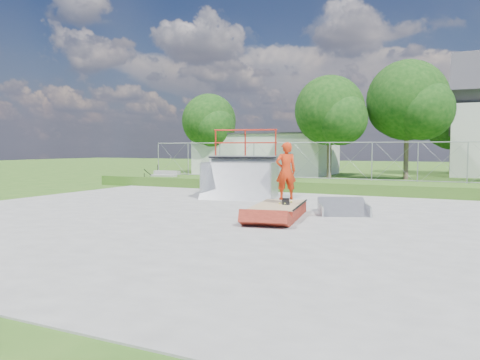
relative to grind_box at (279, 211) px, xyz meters
The scene contains 15 objects.
ground 1.43m from the grind_box, 135.27° to the right, with size 120.00×120.00×0.00m, color #2F5E1A.
concrete_pad 1.43m from the grind_box, 135.27° to the right, with size 20.00×16.00×0.04m, color gray.
grass_berm 8.56m from the grind_box, 96.76° to the left, with size 24.00×3.00×0.50m, color #2F5E1A.
grind_box is the anchor object (origin of this frame).
quarter_pipe 5.35m from the grind_box, 128.33° to the left, with size 2.80×2.37×2.80m, color #9A9DA2, non-canonical shape.
flat_bank_ramp 2.07m from the grind_box, 39.87° to the left, with size 1.42×1.52×0.44m, color #9A9DA2, non-canonical shape.
skateboard 0.37m from the grind_box, 65.84° to the left, with size 0.22×0.80×0.02m, color black.
skater 1.12m from the grind_box, 65.84° to the left, with size 0.62×0.40×1.69m, color red.
concrete_stairs 12.24m from the grind_box, 140.99° to the left, with size 1.50×1.60×0.80m, color gray, non-canonical shape.
chain_link_fence 9.63m from the grind_box, 96.05° to the left, with size 20.00×0.06×1.80m, color #989B9F, non-canonical shape.
utility_building_flat 22.89m from the grind_box, 113.21° to the left, with size 10.00×6.00×3.00m, color silver.
tree_left_near 17.53m from the grind_box, 99.31° to the left, with size 4.76×4.48×6.65m.
tree_center 19.46m from the grind_box, 84.60° to the left, with size 5.44×5.12×7.60m.
tree_left_far 23.08m from the grind_box, 124.13° to the left, with size 4.42×4.16×6.18m.
tree_back_mid 27.40m from the grind_box, 81.10° to the left, with size 4.08×3.84×5.70m.
Camera 1 is at (5.84, -11.72, 2.05)m, focal length 35.00 mm.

